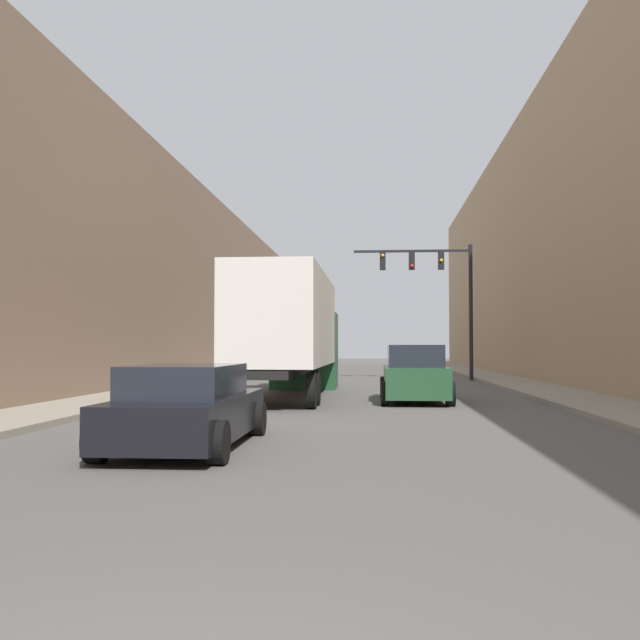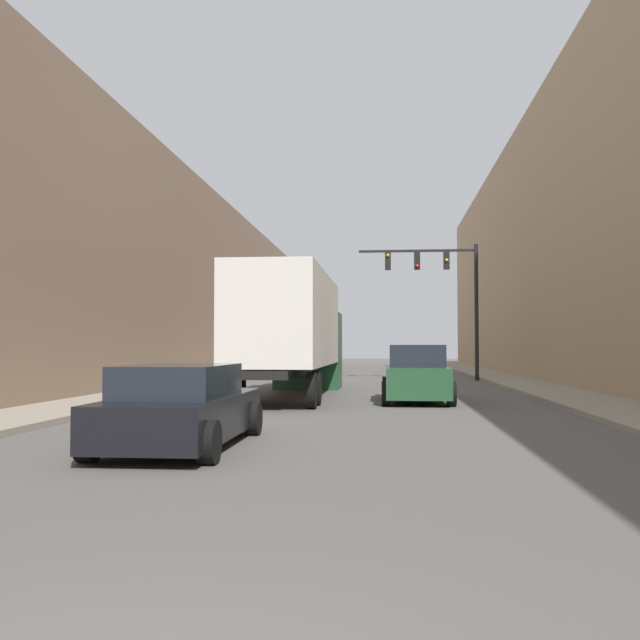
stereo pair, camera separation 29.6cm
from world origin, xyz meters
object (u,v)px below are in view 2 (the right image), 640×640
object	(u,v)px
semi_truck	(293,330)
suv_car	(416,375)
traffic_signal_gantry	(445,284)
sedan_car	(182,408)

from	to	relation	value
semi_truck	suv_car	distance (m)	4.74
traffic_signal_gantry	sedan_car	bearing A→B (deg)	-104.59
sedan_car	traffic_signal_gantry	distance (m)	25.79
sedan_car	traffic_signal_gantry	xyz separation A→B (m)	(6.41, 24.62, 4.21)
suv_car	traffic_signal_gantry	world-z (taller)	traffic_signal_gantry
semi_truck	traffic_signal_gantry	xyz separation A→B (m)	(6.14, 12.31, 2.62)
suv_car	traffic_signal_gantry	xyz separation A→B (m)	(2.08, 14.27, 4.06)
semi_truck	traffic_signal_gantry	size ratio (longest dim) A/B	1.74
semi_truck	sedan_car	size ratio (longest dim) A/B	2.54
semi_truck	suv_car	bearing A→B (deg)	-25.75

